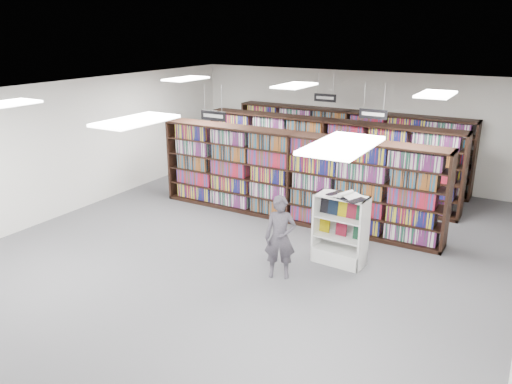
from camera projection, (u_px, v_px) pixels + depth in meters
The scene contains 19 objects.
floor at pixel (249, 250), 10.32m from camera, with size 12.00×12.00×0.00m, color #56565B.
ceiling at pixel (248, 94), 9.31m from camera, with size 10.00×12.00×0.10m, color silver.
wall_back at pixel (353, 126), 14.74m from camera, with size 10.00×0.10×3.20m, color white.
wall_left at pixel (73, 147), 12.19m from camera, with size 0.10×12.00×3.20m, color white.
bookshelf_row_near at pixel (293, 177), 11.63m from camera, with size 7.00×0.60×2.10m.
bookshelf_row_mid at pixel (326, 159), 13.27m from camera, with size 7.00×0.60×2.10m.
bookshelf_row_far at pixel (348, 146), 14.67m from camera, with size 7.00×0.60×2.10m.
aisle_sign_left at pixel (213, 115), 11.05m from camera, with size 0.65×0.02×0.80m.
aisle_sign_right at pixel (373, 113), 11.27m from camera, with size 0.65×0.02×0.80m.
aisle_sign_center at pixel (325, 97), 13.86m from camera, with size 0.65×0.02×0.80m.
troffer_front_left at pixel (1, 104), 8.28m from camera, with size 0.60×1.20×0.04m, color white.
troffer_front_center at pixel (136, 121), 6.86m from camera, with size 0.60×1.20×0.04m, color white.
troffer_front_right at pixel (342, 145), 5.43m from camera, with size 0.60×1.20×0.04m, color white.
troffer_back_left at pixel (186, 79), 12.39m from camera, with size 0.60×1.20×0.04m, color white.
troffer_back_center at pixel (295, 86), 10.96m from camera, with size 0.60×1.20×0.04m, color white.
troffer_back_right at pixel (436, 94), 9.54m from camera, with size 0.60×1.20×0.04m, color white.
endcap_display at pixel (340, 240), 9.65m from camera, with size 1.01×0.54×1.39m.
open_book at pixel (346, 196), 9.23m from camera, with size 0.79×0.63×0.13m.
shopper at pixel (280, 238), 8.98m from camera, with size 0.57×0.37×1.56m, color #4D4853.
Camera 1 is at (4.85, -8.07, 4.39)m, focal length 35.00 mm.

